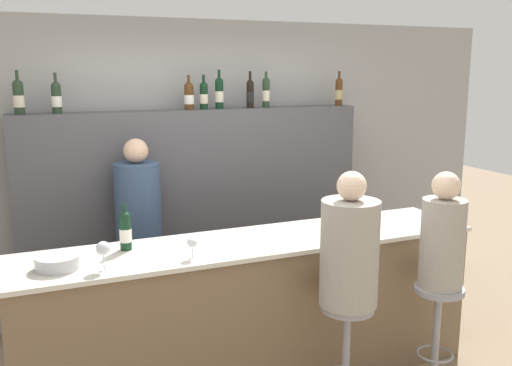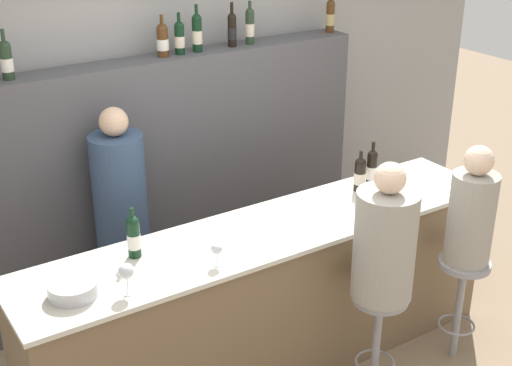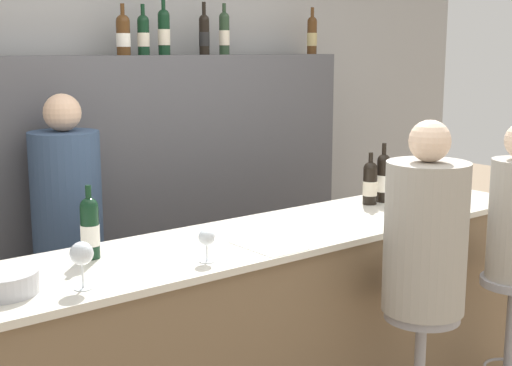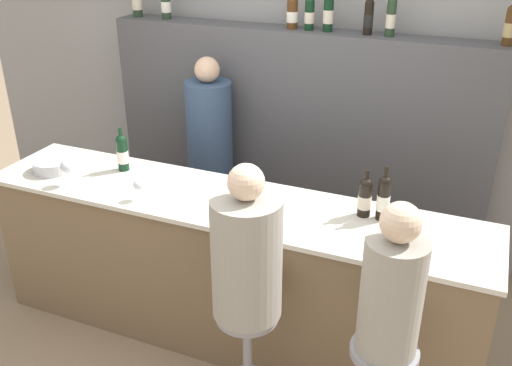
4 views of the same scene
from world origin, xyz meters
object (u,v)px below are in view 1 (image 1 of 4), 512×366
(wine_bottle_counter_1, at_px, (346,207))
(bartender, at_px, (140,250))
(wine_bottle_backbar_6, at_px, (266,92))
(wine_bottle_backbar_3, at_px, (204,95))
(bar_stool_right, at_px, (438,311))
(guest_seated_left, at_px, (350,249))
(wine_bottle_counter_2, at_px, (358,204))
(guest_seated_right, at_px, (443,238))
(metal_bowl, at_px, (58,262))
(wine_glass_0, at_px, (103,249))
(wine_bottle_backbar_0, at_px, (19,97))
(bar_stool_left, at_px, (347,330))
(wine_glass_1, at_px, (192,244))
(wine_bottle_backbar_5, at_px, (250,93))
(wine_bottle_backbar_2, at_px, (189,96))
(wine_bottle_backbar_4, at_px, (219,93))
(wine_bottle_counter_0, at_px, (125,230))
(wine_bottle_backbar_1, at_px, (56,97))
(wine_bottle_backbar_7, at_px, (339,91))

(wine_bottle_counter_1, distance_m, bartender, 1.66)
(wine_bottle_backbar_6, bearing_deg, wine_bottle_backbar_3, 180.00)
(bar_stool_right, relative_size, bartender, 0.44)
(wine_bottle_counter_1, relative_size, guest_seated_left, 0.34)
(wine_bottle_counter_2, relative_size, guest_seated_right, 0.42)
(metal_bowl, bearing_deg, bar_stool_right, -12.33)
(wine_glass_0, relative_size, guest_seated_left, 0.21)
(wine_bottle_backbar_0, xyz_separation_m, bar_stool_right, (2.50, -1.86, -1.41))
(wine_bottle_backbar_0, bearing_deg, metal_bowl, -84.92)
(metal_bowl, relative_size, bar_stool_left, 0.35)
(wine_bottle_counter_1, height_order, wine_glass_1, wine_bottle_counter_1)
(wine_glass_1, distance_m, guest_seated_right, 1.65)
(bar_stool_left, bearing_deg, wine_bottle_counter_1, 59.42)
(wine_bottle_counter_2, relative_size, bartender, 0.20)
(wine_bottle_backbar_5, relative_size, bartender, 0.19)
(wine_bottle_backbar_5, relative_size, bar_stool_right, 0.44)
(guest_seated_left, bearing_deg, wine_bottle_backbar_2, 103.30)
(wine_bottle_backbar_4, xyz_separation_m, bartender, (-0.81, -0.34, -1.21))
(wine_bottle_backbar_2, height_order, wine_bottle_backbar_6, wine_bottle_backbar_6)
(metal_bowl, distance_m, bar_stool_right, 2.49)
(wine_bottle_counter_0, xyz_separation_m, guest_seated_right, (1.95, -0.72, -0.08))
(wine_glass_0, relative_size, bar_stool_right, 0.24)
(wine_bottle_backbar_1, bearing_deg, bartender, -33.14)
(wine_bottle_backbar_6, distance_m, metal_bowl, 2.52)
(wine_bottle_backbar_3, xyz_separation_m, bar_stool_right, (1.03, -1.86, -1.39))
(wine_bottle_backbar_7, distance_m, bartender, 2.37)
(wine_bottle_backbar_5, relative_size, wine_glass_0, 1.86)
(wine_bottle_backbar_1, xyz_separation_m, wine_bottle_backbar_7, (2.54, 0.00, 0.01))
(bar_stool_right, bearing_deg, wine_glass_1, 166.43)
(wine_bottle_backbar_1, distance_m, wine_glass_1, 1.80)
(guest_seated_left, bearing_deg, wine_bottle_backbar_4, 95.16)
(bar_stool_right, bearing_deg, wine_bottle_backbar_2, 121.97)
(metal_bowl, bearing_deg, wine_bottle_backbar_2, 47.80)
(wine_bottle_backbar_3, bearing_deg, wine_bottle_backbar_7, 0.00)
(wine_bottle_backbar_1, distance_m, wine_bottle_backbar_2, 1.06)
(wine_bottle_backbar_2, distance_m, metal_bowl, 2.01)
(wine_bottle_backbar_5, bearing_deg, wine_bottle_backbar_7, -0.00)
(wine_bottle_backbar_2, height_order, bartender, wine_bottle_backbar_2)
(wine_bottle_backbar_6, height_order, wine_glass_0, wine_bottle_backbar_6)
(wine_bottle_backbar_0, xyz_separation_m, guest_seated_right, (2.50, -1.86, -0.89))
(bartender, bearing_deg, wine_bottle_backbar_4, 23.01)
(wine_bottle_backbar_5, relative_size, wine_bottle_backbar_7, 1.00)
(wine_bottle_counter_2, height_order, bar_stool_right, wine_bottle_counter_2)
(wine_bottle_counter_2, distance_m, metal_bowl, 2.20)
(wine_bottle_counter_1, distance_m, wine_bottle_backbar_0, 2.61)
(wine_bottle_backbar_1, height_order, wine_bottle_backbar_5, wine_bottle_backbar_5)
(wine_bottle_counter_1, xyz_separation_m, wine_bottle_backbar_0, (-2.20, 1.14, 0.82))
(wine_bottle_backbar_4, relative_size, wine_bottle_backbar_6, 1.05)
(wine_bottle_backbar_1, bearing_deg, wine_bottle_backbar_4, 0.00)
(wine_bottle_counter_2, bearing_deg, wine_bottle_backbar_6, 102.59)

